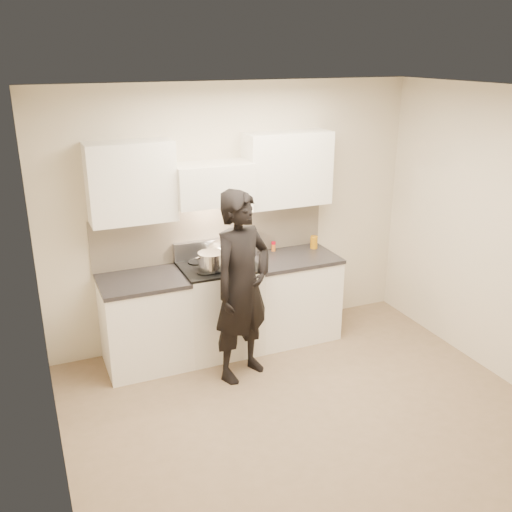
# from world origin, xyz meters

# --- Properties ---
(ground_plane) EXTENTS (4.00, 4.00, 0.00)m
(ground_plane) POSITION_xyz_m (0.00, 0.00, 0.00)
(ground_plane) COLOR #866C53
(room_shell) EXTENTS (4.04, 3.54, 2.70)m
(room_shell) POSITION_xyz_m (-0.06, 0.37, 1.60)
(room_shell) COLOR beige
(room_shell) RESTS_ON ground
(stove) EXTENTS (0.76, 0.65, 0.96)m
(stove) POSITION_xyz_m (-0.30, 1.42, 0.47)
(stove) COLOR white
(stove) RESTS_ON ground
(counter_right) EXTENTS (0.92, 0.67, 0.92)m
(counter_right) POSITION_xyz_m (0.53, 1.43, 0.46)
(counter_right) COLOR white
(counter_right) RESTS_ON ground
(counter_left) EXTENTS (0.82, 0.67, 0.92)m
(counter_left) POSITION_xyz_m (-1.08, 1.43, 0.46)
(counter_left) COLOR white
(counter_left) RESTS_ON ground
(wok) EXTENTS (0.36, 0.44, 0.29)m
(wok) POSITION_xyz_m (-0.20, 1.57, 1.06)
(wok) COLOR silver
(wok) RESTS_ON stove
(stock_pot) EXTENTS (0.35, 0.32, 0.17)m
(stock_pot) POSITION_xyz_m (-0.41, 1.31, 1.04)
(stock_pot) COLOR silver
(stock_pot) RESTS_ON stove
(utensil_crock) EXTENTS (0.11, 0.11, 0.29)m
(utensil_crock) POSITION_xyz_m (0.16, 1.63, 1.01)
(utensil_crock) COLOR #A2A3AE
(utensil_crock) RESTS_ON counter_right
(spice_jar) EXTENTS (0.05, 0.05, 0.10)m
(spice_jar) POSITION_xyz_m (0.42, 1.66, 0.97)
(spice_jar) COLOR orange
(spice_jar) RESTS_ON counter_right
(oil_glass) EXTENTS (0.08, 0.08, 0.14)m
(oil_glass) POSITION_xyz_m (0.86, 1.57, 0.99)
(oil_glass) COLOR #BA750E
(oil_glass) RESTS_ON counter_right
(person) EXTENTS (0.79, 0.67, 1.83)m
(person) POSITION_xyz_m (-0.26, 0.87, 0.92)
(person) COLOR black
(person) RESTS_ON ground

